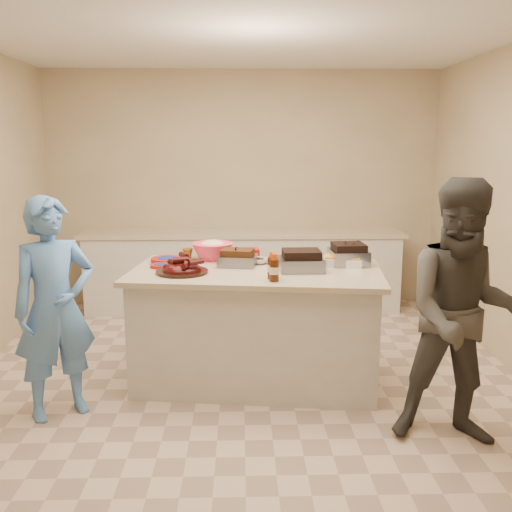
{
  "coord_description": "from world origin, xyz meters",
  "views": [
    {
      "loc": [
        -0.02,
        -4.17,
        1.89
      ],
      "look_at": [
        0.1,
        0.19,
        1.02
      ],
      "focal_mm": 40.0,
      "sensor_mm": 36.0,
      "label": 1
    }
  ],
  "objects_px": {
    "island": "(256,380)",
    "mustard_bottle": "(223,263)",
    "rib_platter": "(182,273)",
    "bbq_bottle_b": "(274,281)",
    "coleslaw_bowl": "(213,259)",
    "bbq_bottle_a": "(272,279)",
    "guest_blue": "(62,413)",
    "plastic_cup": "(188,258)",
    "roasting_pan": "(348,264)",
    "guest_gray": "(455,439)"
  },
  "relations": [
    {
      "from": "bbq_bottle_b",
      "to": "mustard_bottle",
      "type": "distance_m",
      "value": 0.74
    },
    {
      "from": "bbq_bottle_a",
      "to": "guest_blue",
      "type": "distance_m",
      "value": 1.78
    },
    {
      "from": "roasting_pan",
      "to": "bbq_bottle_b",
      "type": "bearing_deg",
      "value": -141.78
    },
    {
      "from": "island",
      "to": "guest_gray",
      "type": "height_order",
      "value": "island"
    },
    {
      "from": "bbq_bottle_a",
      "to": "plastic_cup",
      "type": "xyz_separation_m",
      "value": [
        -0.68,
        0.77,
        0.0
      ]
    },
    {
      "from": "coleslaw_bowl",
      "to": "guest_blue",
      "type": "height_order",
      "value": "coleslaw_bowl"
    },
    {
      "from": "plastic_cup",
      "to": "bbq_bottle_b",
      "type": "bearing_deg",
      "value": -50.82
    },
    {
      "from": "coleslaw_bowl",
      "to": "guest_blue",
      "type": "distance_m",
      "value": 1.68
    },
    {
      "from": "roasting_pan",
      "to": "bbq_bottle_b",
      "type": "xyz_separation_m",
      "value": [
        -0.64,
        -0.56,
        0.0
      ]
    },
    {
      "from": "bbq_bottle_a",
      "to": "guest_blue",
      "type": "height_order",
      "value": "bbq_bottle_a"
    },
    {
      "from": "coleslaw_bowl",
      "to": "bbq_bottle_b",
      "type": "bearing_deg",
      "value": -58.9
    },
    {
      "from": "roasting_pan",
      "to": "bbq_bottle_a",
      "type": "distance_m",
      "value": 0.81
    },
    {
      "from": "roasting_pan",
      "to": "bbq_bottle_b",
      "type": "height_order",
      "value": "bbq_bottle_b"
    },
    {
      "from": "rib_platter",
      "to": "coleslaw_bowl",
      "type": "height_order",
      "value": "coleslaw_bowl"
    },
    {
      "from": "guest_blue",
      "to": "guest_gray",
      "type": "xyz_separation_m",
      "value": [
        2.66,
        -0.44,
        0.0
      ]
    },
    {
      "from": "island",
      "to": "guest_blue",
      "type": "bearing_deg",
      "value": -152.18
    },
    {
      "from": "bbq_bottle_b",
      "to": "guest_blue",
      "type": "distance_m",
      "value": 1.78
    },
    {
      "from": "island",
      "to": "roasting_pan",
      "type": "xyz_separation_m",
      "value": [
        0.75,
        0.19,
        0.92
      ]
    },
    {
      "from": "bbq_bottle_b",
      "to": "guest_blue",
      "type": "bearing_deg",
      "value": -174.09
    },
    {
      "from": "rib_platter",
      "to": "bbq_bottle_a",
      "type": "height_order",
      "value": "bbq_bottle_a"
    },
    {
      "from": "rib_platter",
      "to": "island",
      "type": "bearing_deg",
      "value": 9.19
    },
    {
      "from": "roasting_pan",
      "to": "mustard_bottle",
      "type": "distance_m",
      "value": 1.02
    },
    {
      "from": "island",
      "to": "bbq_bottle_a",
      "type": "relative_size",
      "value": 9.73
    },
    {
      "from": "guest_gray",
      "to": "mustard_bottle",
      "type": "bearing_deg",
      "value": 149.81
    },
    {
      "from": "bbq_bottle_a",
      "to": "roasting_pan",
      "type": "bearing_deg",
      "value": 36.7
    },
    {
      "from": "bbq_bottle_a",
      "to": "plastic_cup",
      "type": "bearing_deg",
      "value": 131.52
    },
    {
      "from": "bbq_bottle_a",
      "to": "mustard_bottle",
      "type": "distance_m",
      "value": 0.67
    },
    {
      "from": "roasting_pan",
      "to": "guest_blue",
      "type": "xyz_separation_m",
      "value": [
        -2.15,
        -0.72,
        -0.92
      ]
    },
    {
      "from": "rib_platter",
      "to": "plastic_cup",
      "type": "bearing_deg",
      "value": 90.92
    },
    {
      "from": "bbq_bottle_a",
      "to": "plastic_cup",
      "type": "height_order",
      "value": "bbq_bottle_a"
    },
    {
      "from": "coleslaw_bowl",
      "to": "plastic_cup",
      "type": "bearing_deg",
      "value": 163.97
    },
    {
      "from": "island",
      "to": "coleslaw_bowl",
      "type": "xyz_separation_m",
      "value": [
        -0.36,
        0.42,
        0.92
      ]
    },
    {
      "from": "island",
      "to": "roasting_pan",
      "type": "distance_m",
      "value": 1.2
    },
    {
      "from": "roasting_pan",
      "to": "guest_gray",
      "type": "height_order",
      "value": "roasting_pan"
    },
    {
      "from": "rib_platter",
      "to": "bbq_bottle_b",
      "type": "distance_m",
      "value": 0.74
    },
    {
      "from": "rib_platter",
      "to": "bbq_bottle_b",
      "type": "xyz_separation_m",
      "value": [
        0.68,
        -0.28,
        0.0
      ]
    },
    {
      "from": "island",
      "to": "mustard_bottle",
      "type": "relative_size",
      "value": 15.9
    },
    {
      "from": "rib_platter",
      "to": "bbq_bottle_b",
      "type": "height_order",
      "value": "bbq_bottle_b"
    },
    {
      "from": "coleslaw_bowl",
      "to": "mustard_bottle",
      "type": "height_order",
      "value": "coleslaw_bowl"
    },
    {
      "from": "roasting_pan",
      "to": "bbq_bottle_a",
      "type": "bearing_deg",
      "value": -146.49
    },
    {
      "from": "roasting_pan",
      "to": "coleslaw_bowl",
      "type": "xyz_separation_m",
      "value": [
        -1.11,
        0.23,
        0.0
      ]
    },
    {
      "from": "roasting_pan",
      "to": "guest_blue",
      "type": "distance_m",
      "value": 2.44
    },
    {
      "from": "coleslaw_bowl",
      "to": "guest_gray",
      "type": "relative_size",
      "value": 0.21
    },
    {
      "from": "mustard_bottle",
      "to": "roasting_pan",
      "type": "bearing_deg",
      "value": -4.09
    },
    {
      "from": "coleslaw_bowl",
      "to": "bbq_bottle_a",
      "type": "xyz_separation_m",
      "value": [
        0.46,
        -0.71,
        0.0
      ]
    },
    {
      "from": "rib_platter",
      "to": "guest_blue",
      "type": "relative_size",
      "value": 0.26
    },
    {
      "from": "island",
      "to": "roasting_pan",
      "type": "height_order",
      "value": "roasting_pan"
    },
    {
      "from": "bbq_bottle_b",
      "to": "plastic_cup",
      "type": "relative_size",
      "value": 2.2
    },
    {
      "from": "bbq_bottle_b",
      "to": "island",
      "type": "bearing_deg",
      "value": 107.66
    },
    {
      "from": "coleslaw_bowl",
      "to": "bbq_bottle_b",
      "type": "distance_m",
      "value": 0.92
    }
  ]
}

